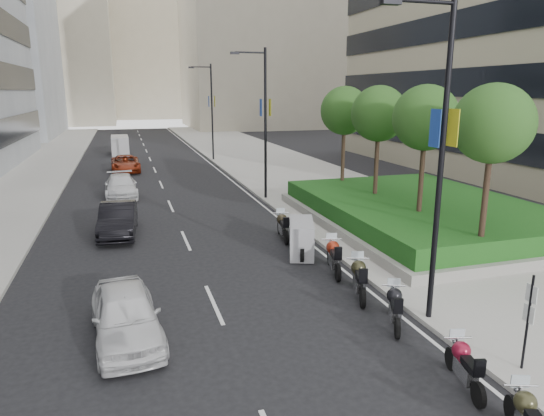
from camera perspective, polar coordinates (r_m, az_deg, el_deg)
name	(u,v)px	position (r m, az deg, el deg)	size (l,w,h in m)	color
ground	(303,362)	(12.66, 3.61, -17.64)	(160.00, 160.00, 0.00)	black
sidewalk_right	(279,167)	(42.62, 0.80, 4.86)	(10.00, 100.00, 0.15)	#9E9B93
sidewalk_left	(14,179)	(41.43, -28.11, 3.00)	(8.00, 100.00, 0.15)	#9E9B93
lane_edge	(219,170)	(41.34, -6.24, 4.41)	(0.12, 100.00, 0.01)	silver
lane_centre	(156,173)	(40.70, -13.46, 3.97)	(0.12, 100.00, 0.01)	silver
building_cream_right	(263,27)	(94.44, -1.04, 20.57)	(28.00, 24.00, 36.00)	#B7AD93
building_cream_left	(41,37)	(111.49, -25.49, 17.73)	(26.00, 24.00, 34.00)	#B7AD93
building_cream_centre	(141,39)	(130.83, -15.16, 18.62)	(30.00, 24.00, 38.00)	#B7AD93
planter	(420,219)	(25.21, 17.07, -1.26)	(10.00, 14.00, 0.40)	gray
hedge	(421,207)	(25.07, 17.16, 0.06)	(9.40, 13.40, 0.80)	#124112
tree_0	(493,124)	(18.80, 24.55, 8.94)	(2.80, 2.80, 6.30)	#332319
tree_1	(426,118)	(21.96, 17.62, 10.03)	(2.80, 2.80, 6.30)	#332319
tree_2	(379,114)	(25.36, 12.47, 10.73)	(2.80, 2.80, 6.30)	#332319
tree_3	(345,111)	(28.91, 8.53, 11.22)	(2.80, 2.80, 6.30)	#332319
lamp_post_0	(437,148)	(13.78, 18.88, 6.66)	(2.34, 0.45, 9.00)	black
lamp_post_1	(263,117)	(29.27, -1.08, 10.68)	(2.34, 0.45, 9.00)	black
lamp_post_2	(210,107)	(46.82, -7.28, 11.68)	(2.34, 0.45, 9.00)	black
parking_sign	(528,318)	(12.93, 27.92, -11.33)	(0.06, 0.32, 2.50)	black
motorcycle_1	(464,365)	(12.31, 21.69, -16.78)	(0.74, 1.94, 0.99)	black
motorcycle_2	(395,307)	(14.56, 14.24, -11.20)	(1.02, 1.93, 1.03)	black
motorcycle_3	(359,278)	(16.21, 10.22, -8.15)	(0.99, 2.20, 1.14)	black
motorcycle_4	(334,257)	(18.11, 7.28, -5.68)	(0.85, 2.26, 1.14)	black
motorcycle_5	(301,238)	(19.87, 3.47, -3.55)	(1.63, 2.50, 1.41)	black
motorcycle_6	(283,226)	(21.97, 1.28, -2.15)	(0.74, 2.23, 1.11)	black
car_a	(126,315)	(13.85, -16.81, -11.92)	(1.71, 4.26, 1.45)	silver
car_b	(118,219)	(23.63, -17.66, -1.29)	(1.57, 4.51, 1.49)	black
car_c	(121,186)	(32.16, -17.34, 2.47)	(1.93, 4.75, 1.38)	silver
car_d	(126,164)	(42.25, -16.85, 5.03)	(2.26, 4.89, 1.36)	maroon
delivery_van	(120,146)	(54.10, -17.43, 6.98)	(1.77, 4.55, 1.90)	#B7B6B9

